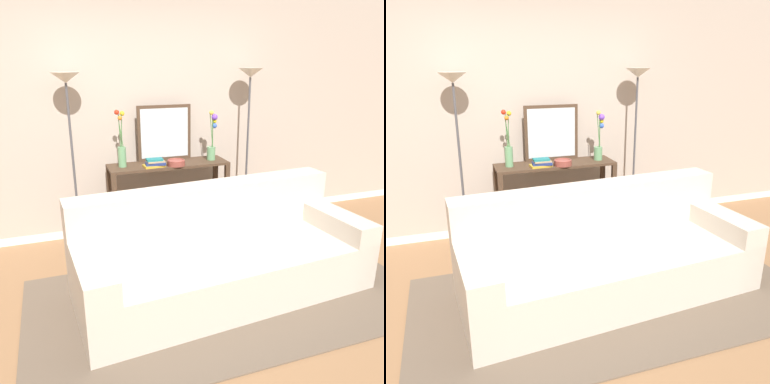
# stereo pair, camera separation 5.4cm
# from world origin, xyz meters

# --- Properties ---
(ground_plane) EXTENTS (16.00, 16.00, 0.02)m
(ground_plane) POSITION_xyz_m (0.00, 0.00, -0.01)
(ground_plane) COLOR #936B47
(back_wall) EXTENTS (12.00, 0.15, 2.85)m
(back_wall) POSITION_xyz_m (0.00, 1.96, 1.42)
(back_wall) COLOR white
(back_wall) RESTS_ON ground
(area_rug) EXTENTS (3.30, 1.70, 0.01)m
(area_rug) POSITION_xyz_m (0.43, 0.18, 0.01)
(area_rug) COLOR brown
(area_rug) RESTS_ON ground
(couch) EXTENTS (2.55, 1.17, 0.88)m
(couch) POSITION_xyz_m (0.43, 0.34, 0.31)
(couch) COLOR beige
(couch) RESTS_ON ground
(console_table) EXTENTS (1.31, 0.39, 0.86)m
(console_table) POSITION_xyz_m (0.33, 1.58, 0.59)
(console_table) COLOR #473323
(console_table) RESTS_ON ground
(floor_lamp_left) EXTENTS (0.28, 0.28, 1.82)m
(floor_lamp_left) POSITION_xyz_m (-0.66, 1.61, 1.43)
(floor_lamp_left) COLOR #4C4C51
(floor_lamp_left) RESTS_ON ground
(floor_lamp_right) EXTENTS (0.28, 0.28, 1.85)m
(floor_lamp_right) POSITION_xyz_m (1.30, 1.61, 1.45)
(floor_lamp_right) COLOR #4C4C51
(floor_lamp_right) RESTS_ON ground
(wall_mirror) EXTENTS (0.61, 0.02, 0.61)m
(wall_mirror) POSITION_xyz_m (0.34, 1.74, 1.16)
(wall_mirror) COLOR #473323
(wall_mirror) RESTS_ON console_table
(vase_tall_flowers) EXTENTS (0.11, 0.10, 0.60)m
(vase_tall_flowers) POSITION_xyz_m (-0.17, 1.59, 1.06)
(vase_tall_flowers) COLOR #669E6B
(vase_tall_flowers) RESTS_ON console_table
(vase_short_flowers) EXTENTS (0.11, 0.10, 0.55)m
(vase_short_flowers) POSITION_xyz_m (0.84, 1.57, 1.07)
(vase_short_flowers) COLOR #669E6B
(vase_short_flowers) RESTS_ON console_table
(fruit_bowl) EXTENTS (0.19, 0.19, 0.06)m
(fruit_bowl) POSITION_xyz_m (0.38, 1.46, 0.89)
(fruit_bowl) COLOR brown
(fruit_bowl) RESTS_ON console_table
(book_stack) EXTENTS (0.24, 0.15, 0.09)m
(book_stack) POSITION_xyz_m (0.15, 1.48, 0.90)
(book_stack) COLOR gold
(book_stack) RESTS_ON console_table
(book_row_under_console) EXTENTS (0.42, 0.18, 0.13)m
(book_row_under_console) POSITION_xyz_m (0.00, 1.58, 0.06)
(book_row_under_console) COLOR #236033
(book_row_under_console) RESTS_ON ground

